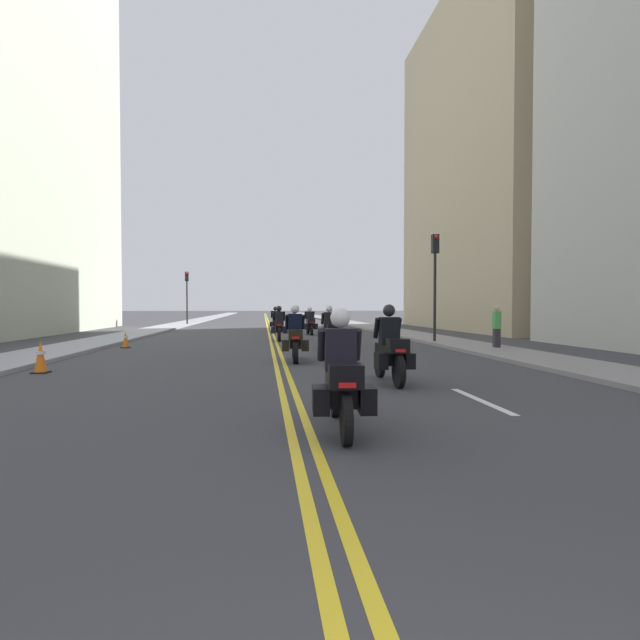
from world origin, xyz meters
name	(u,v)px	position (x,y,z in m)	size (l,w,h in m)	color
ground_plane	(268,323)	(0.00, 48.00, 0.00)	(264.00, 264.00, 0.00)	#38383B
sidewalk_left	(186,323)	(-7.64, 48.00, 0.06)	(2.34, 144.00, 0.12)	gray
sidewalk_right	(346,322)	(7.64, 48.00, 0.06)	(2.34, 144.00, 0.12)	gray
centreline_yellow_inner	(267,323)	(-0.12, 48.00, 0.00)	(0.12, 132.00, 0.01)	yellow
centreline_yellow_outer	(269,323)	(0.12, 48.00, 0.00)	(0.12, 132.00, 0.01)	yellow
lane_dashes_white	(326,334)	(3.23, 29.00, 0.00)	(0.14, 56.40, 0.01)	silver
building_right_1	(492,163)	(15.52, 33.53, 11.62)	(7.05, 19.53, 23.25)	tan
motorcycle_0	(341,381)	(0.52, 6.17, 0.65)	(0.78, 2.14, 1.60)	black
motorcycle_1	(390,351)	(2.18, 10.07, 0.68)	(0.77, 2.19, 1.66)	black
motorcycle_2	(295,339)	(0.46, 14.47, 0.66)	(0.78, 2.14, 1.67)	black
motorcycle_3	(330,331)	(2.07, 18.82, 0.67)	(0.78, 2.28, 1.66)	black
motorcycle_4	(279,326)	(0.28, 23.42, 0.67)	(0.76, 2.16, 1.64)	black
motorcycle_5	(310,323)	(2.18, 28.05, 0.65)	(0.78, 2.08, 1.60)	black
motorcycle_6	(275,321)	(0.32, 31.63, 0.66)	(0.76, 2.07, 1.61)	black
traffic_cone_0	(125,340)	(-5.78, 19.96, 0.32)	(0.33, 0.33, 0.65)	black
traffic_cone_1	(41,357)	(-5.83, 12.61, 0.38)	(0.36, 0.36, 0.77)	black
traffic_light_near	(435,268)	(6.87, 20.61, 3.25)	(0.28, 0.38, 4.69)	black
traffic_light_far	(187,288)	(-6.87, 43.27, 3.16)	(0.28, 0.38, 4.54)	black
pedestrian_0	(497,327)	(8.01, 17.22, 0.86)	(0.26, 0.38, 1.66)	#2B272D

